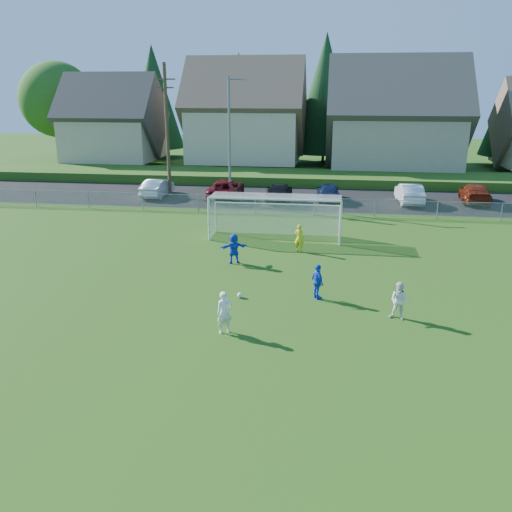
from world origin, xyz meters
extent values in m
plane|color=#193D0C|center=(0.00, 0.00, 0.00)|extent=(160.00, 160.00, 0.00)
plane|color=black|center=(0.00, 27.50, 0.01)|extent=(60.00, 60.00, 0.00)
cube|color=#1E420F|center=(0.00, 35.00, 0.40)|extent=(70.00, 6.00, 0.80)
sphere|color=white|center=(-0.48, 6.64, 0.11)|extent=(0.22, 0.22, 0.22)
imported|color=white|center=(-0.46, 3.32, 0.76)|extent=(0.67, 0.59, 1.53)
imported|color=white|center=(5.76, 5.35, 0.72)|extent=(0.84, 0.75, 1.45)
imported|color=blue|center=(2.68, 6.99, 0.74)|extent=(0.74, 0.93, 1.47)
imported|color=blue|center=(-1.54, 11.13, 0.74)|extent=(1.44, 0.95, 1.49)
imported|color=yellow|center=(1.52, 13.50, 0.73)|extent=(0.61, 0.50, 1.46)
imported|color=white|center=(-10.43, 26.75, 0.69)|extent=(1.61, 4.26, 1.39)
imported|color=#620B11|center=(-4.96, 26.75, 0.74)|extent=(2.74, 5.43, 1.47)
imported|color=black|center=(-0.82, 26.34, 0.68)|extent=(2.09, 4.77, 1.36)
imported|color=#122041|center=(2.89, 27.06, 0.69)|extent=(1.93, 4.14, 1.37)
imported|color=white|center=(8.82, 26.86, 0.73)|extent=(1.75, 4.52, 1.47)
imported|color=maroon|center=(13.69, 27.77, 0.70)|extent=(2.46, 5.02, 1.41)
cylinder|color=white|center=(-3.65, 15.00, 1.22)|extent=(0.12, 0.12, 2.44)
cylinder|color=white|center=(3.65, 15.00, 1.22)|extent=(0.12, 0.12, 2.44)
cylinder|color=white|center=(0.00, 15.00, 2.44)|extent=(7.30, 0.12, 0.12)
cylinder|color=white|center=(-3.65, 16.80, 0.90)|extent=(0.08, 0.08, 1.80)
cylinder|color=white|center=(3.65, 16.80, 0.90)|extent=(0.08, 0.08, 1.80)
cylinder|color=white|center=(0.00, 16.80, 1.80)|extent=(7.30, 0.08, 0.08)
cube|color=silver|center=(0.00, 16.80, 0.90)|extent=(7.30, 0.02, 1.80)
cube|color=silver|center=(-3.65, 15.90, 1.22)|extent=(0.02, 1.80, 2.44)
cube|color=silver|center=(3.65, 15.90, 1.22)|extent=(0.02, 1.80, 2.44)
cube|color=silver|center=(0.00, 15.90, 2.44)|extent=(7.30, 1.80, 0.02)
cube|color=gray|center=(0.00, 22.00, 1.18)|extent=(52.00, 0.03, 0.03)
cube|color=gray|center=(0.00, 22.00, 0.60)|extent=(52.00, 0.02, 1.14)
cylinder|color=gray|center=(0.00, 22.00, 0.60)|extent=(0.06, 0.06, 1.20)
cylinder|color=slate|center=(-4.50, 26.00, 4.50)|extent=(0.18, 0.18, 9.00)
cylinder|color=slate|center=(-4.00, 26.00, 8.80)|extent=(1.20, 0.12, 0.12)
cube|color=slate|center=(-3.40, 26.00, 8.75)|extent=(0.36, 0.18, 0.12)
cylinder|color=#473321|center=(-9.50, 27.00, 5.00)|extent=(0.26, 0.26, 10.00)
cube|color=#473321|center=(-9.50, 27.00, 8.80)|extent=(1.60, 0.10, 0.10)
cube|color=#473321|center=(-9.50, 27.00, 8.20)|extent=(1.30, 0.10, 0.10)
cube|color=tan|center=(-20.00, 42.00, 3.05)|extent=(9.00, 8.00, 4.50)
pyramid|color=#423D38|center=(-20.00, 42.00, 9.71)|extent=(9.90, 8.80, 4.41)
cube|color=#C6B58E|center=(-6.00, 43.00, 3.55)|extent=(11.00, 9.00, 5.50)
pyramid|color=brown|center=(-6.00, 43.00, 11.26)|extent=(12.10, 9.90, 4.96)
cube|color=tan|center=(9.00, 42.00, 3.30)|extent=(12.00, 10.00, 5.00)
pyramid|color=#4C473F|center=(9.00, 42.00, 11.32)|extent=(13.20, 11.00, 5.52)
cylinder|color=#382616|center=(-28.00, 46.00, 1.98)|extent=(0.36, 0.36, 3.96)
sphere|color=#2B5B19|center=(-28.00, 46.00, 6.82)|extent=(8.36, 8.36, 8.36)
cylinder|color=#382616|center=(-18.00, 50.00, 0.60)|extent=(0.30, 0.30, 1.20)
cone|color=#143819|center=(-18.00, 50.00, 7.05)|extent=(6.76, 6.76, 11.70)
cylinder|color=#382616|center=(-8.00, 51.00, 0.60)|extent=(0.30, 0.30, 1.20)
cone|color=#143819|center=(-8.00, 51.00, 6.60)|extent=(6.24, 6.24, 10.80)
cylinder|color=#382616|center=(2.00, 48.00, 0.60)|extent=(0.30, 0.30, 1.20)
cone|color=#143819|center=(2.00, 48.00, 7.50)|extent=(7.28, 7.28, 12.60)
cylinder|color=#382616|center=(12.00, 50.00, 1.98)|extent=(0.36, 0.36, 3.96)
sphere|color=#2B5B19|center=(12.00, 50.00, 6.82)|extent=(8.36, 8.36, 8.36)
cylinder|color=#382616|center=(22.00, 48.00, 0.60)|extent=(0.30, 0.30, 1.20)
camera|label=1|loc=(3.06, -13.85, 8.38)|focal=38.00mm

